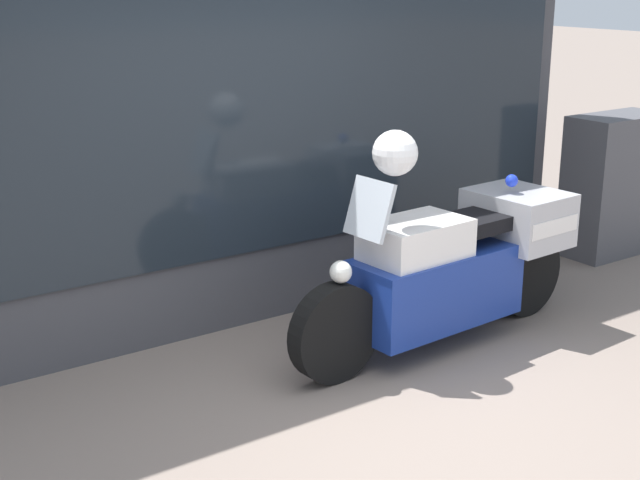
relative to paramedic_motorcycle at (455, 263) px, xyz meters
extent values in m
plane|color=gray|center=(-1.20, -0.75, -0.55)|extent=(60.00, 60.00, 0.00)
cube|color=#424247|center=(-1.20, 1.25, 1.06)|extent=(6.49, 0.40, 3.22)
cube|color=#1E262D|center=(-0.84, 1.03, 1.11)|extent=(5.46, 0.02, 2.22)
cube|color=slate|center=(-0.88, 1.26, -0.28)|extent=(5.24, 0.30, 0.55)
cube|color=silver|center=(-0.88, 1.40, 0.72)|extent=(5.24, 0.02, 1.49)
cube|color=beige|center=(-0.88, 1.26, 1.46)|extent=(5.24, 0.30, 0.03)
cube|color=#195623|center=(-1.87, 1.26, 1.50)|extent=(0.18, 0.04, 0.05)
cube|color=black|center=(-0.88, 1.26, 1.50)|extent=(0.18, 0.04, 0.05)
cube|color=#B7B2A8|center=(0.11, 1.26, 1.50)|extent=(0.18, 0.04, 0.05)
cube|color=navy|center=(1.10, 1.26, 1.50)|extent=(0.18, 0.04, 0.05)
cube|color=orange|center=(-2.52, 1.19, 0.13)|extent=(0.19, 0.02, 0.27)
cube|color=#2866B7|center=(-0.88, 1.19, 0.13)|extent=(0.19, 0.03, 0.27)
cube|color=#2D8E42|center=(0.76, 1.19, 0.13)|extent=(0.19, 0.04, 0.27)
cylinder|color=black|center=(-1.05, -0.06, -0.24)|extent=(0.64, 0.17, 0.63)
cylinder|color=black|center=(0.76, 0.04, -0.24)|extent=(0.64, 0.17, 0.63)
cube|color=navy|center=(-0.19, -0.01, -0.13)|extent=(1.26, 0.56, 0.50)
cube|color=white|center=(-0.38, -0.02, 0.23)|extent=(0.70, 0.48, 0.28)
cube|color=black|center=(0.09, 0.01, 0.26)|extent=(0.74, 0.41, 0.10)
cube|color=#B7B7BC|center=(0.63, 0.03, 0.22)|extent=(0.57, 0.68, 0.38)
cube|color=white|center=(0.63, 0.03, 0.22)|extent=(0.52, 0.69, 0.11)
cube|color=#B2BCC6|center=(-0.78, -0.04, 0.51)|extent=(0.16, 0.35, 0.36)
sphere|color=white|center=(-1.01, -0.06, 0.15)|extent=(0.14, 0.14, 0.14)
sphere|color=blue|center=(0.54, 0.03, 0.50)|extent=(0.09, 0.09, 0.09)
cube|color=#4C4C51|center=(2.55, 0.66, 0.07)|extent=(0.94, 0.47, 1.25)
sphere|color=white|center=(-0.58, -0.03, 0.83)|extent=(0.28, 0.28, 0.28)
camera|label=1|loc=(-4.05, -4.16, 1.91)|focal=50.00mm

